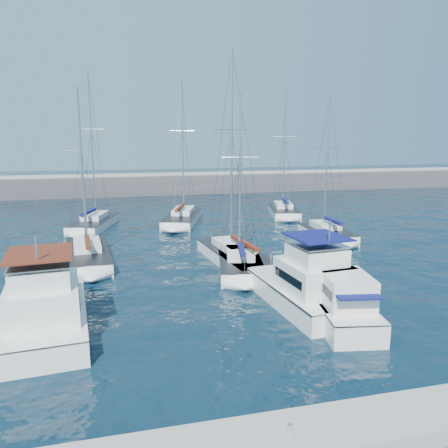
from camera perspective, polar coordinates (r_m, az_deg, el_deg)
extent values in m
plane|color=black|center=(24.38, -1.49, -11.42)|extent=(220.00, 220.00, 0.00)
cube|color=#424244|center=(74.60, -10.09, 4.67)|extent=(160.00, 6.00, 4.00)
cube|color=gray|center=(74.39, -10.15, 6.35)|extent=(160.00, 1.20, 0.50)
cube|color=gray|center=(15.05, 8.53, -26.16)|extent=(40.00, 2.20, 0.60)
cylinder|color=silver|center=(14.79, 8.58, -24.85)|extent=(0.16, 0.16, 0.25)
cube|color=white|center=(23.87, -22.09, -11.77)|extent=(4.53, 9.35, 1.60)
cube|color=#262628|center=(23.60, -22.22, -10.09)|extent=(4.60, 9.36, 0.08)
cube|color=white|center=(22.27, -22.52, -9.05)|extent=(3.52, 4.47, 1.60)
cube|color=black|center=(22.25, -22.54, -8.86)|extent=(3.51, 3.64, 0.45)
cube|color=white|center=(21.70, -22.80, -6.13)|extent=(2.78, 3.16, 0.90)
cube|color=#541F10|center=(21.43, -23.00, -3.57)|extent=(3.13, 3.60, 0.08)
cube|color=white|center=(25.64, 10.36, -9.48)|extent=(4.40, 8.36, 1.60)
cube|color=#262628|center=(25.39, 10.42, -7.89)|extent=(4.48, 8.37, 0.08)
cube|color=white|center=(24.32, 11.63, -6.70)|extent=(3.45, 4.01, 1.60)
cube|color=black|center=(24.29, 11.64, -6.52)|extent=(3.44, 3.27, 0.45)
cube|color=white|center=(23.80, 12.00, -3.97)|extent=(2.72, 2.84, 0.90)
cube|color=#0E1152|center=(23.56, 12.10, -1.62)|extent=(3.07, 3.24, 0.08)
cube|color=white|center=(23.84, 14.83, -11.32)|extent=(3.64, 6.70, 1.60)
cube|color=#262628|center=(23.56, 14.92, -9.64)|extent=(3.69, 6.71, 0.08)
cube|color=white|center=(22.59, 15.65, -8.30)|extent=(2.66, 3.28, 1.60)
cube|color=black|center=(22.56, 15.66, -8.11)|extent=(2.60, 2.71, 0.45)
cube|color=#0E1152|center=(21.46, 16.71, -8.56)|extent=(2.36, 2.27, 0.07)
cube|color=white|center=(34.98, -17.33, -4.33)|extent=(3.83, 8.98, 1.30)
cube|color=#262628|center=(34.82, -17.39, -3.33)|extent=(3.89, 8.99, 0.06)
cube|color=white|center=(35.27, -17.46, -2.61)|extent=(2.31, 3.99, 0.55)
cylinder|color=silver|center=(34.71, -18.07, 7.20)|extent=(0.18, 0.18, 11.62)
cylinder|color=silver|center=(33.34, -17.39, -2.43)|extent=(0.54, 4.36, 0.12)
cube|color=#541F10|center=(33.21, -17.40, -2.21)|extent=(0.73, 3.95, 0.28)
cube|color=white|center=(31.11, 2.13, -5.74)|extent=(4.26, 7.40, 1.30)
cube|color=#262628|center=(30.93, 2.14, -4.63)|extent=(4.32, 7.41, 0.06)
cube|color=white|center=(31.26, 2.08, -3.84)|extent=(2.47, 3.36, 0.55)
cylinder|color=silver|center=(30.53, 2.12, 6.65)|extent=(0.18, 0.18, 10.98)
cylinder|color=silver|center=(29.69, 2.29, -3.56)|extent=(0.83, 3.43, 0.12)
cube|color=#0E1152|center=(29.56, 2.31, -3.33)|extent=(0.98, 3.13, 0.28)
cube|color=white|center=(33.18, 1.56, -4.64)|extent=(4.24, 10.03, 1.30)
cube|color=#262628|center=(33.02, 1.57, -3.59)|extent=(4.30, 10.03, 0.06)
cube|color=white|center=(33.48, 1.18, -2.81)|extent=(2.51, 4.47, 0.55)
cylinder|color=silver|center=(32.82, 0.99, 9.76)|extent=(0.18, 0.18, 14.16)
cylinder|color=silver|center=(31.50, 2.58, -2.70)|extent=(0.70, 4.84, 0.12)
cube|color=#541F10|center=(31.37, 2.65, -2.47)|extent=(0.87, 4.39, 0.28)
cube|color=white|center=(41.98, 13.27, -1.54)|extent=(3.18, 6.98, 1.30)
cube|color=#262628|center=(41.85, 13.31, -0.69)|extent=(3.24, 6.98, 0.06)
cube|color=white|center=(42.17, 13.08, -0.15)|extent=(2.03, 3.07, 0.55)
cylinder|color=silver|center=(41.66, 13.29, 7.98)|extent=(0.18, 0.18, 11.53)
cylinder|color=silver|center=(40.77, 13.98, 0.21)|extent=(0.21, 3.45, 0.12)
cube|color=#0E1152|center=(40.65, 14.05, 0.39)|extent=(0.43, 3.11, 0.28)
cube|color=white|center=(47.72, -16.64, -0.18)|extent=(5.17, 9.06, 1.30)
cube|color=#262628|center=(47.60, -16.68, 0.56)|extent=(5.23, 9.08, 0.06)
cube|color=white|center=(48.04, -16.50, 1.06)|extent=(2.88, 4.13, 0.55)
cylinder|color=silver|center=(47.65, -16.89, 10.02)|extent=(0.18, 0.18, 14.57)
cylinder|color=silver|center=(46.25, -17.23, 1.32)|extent=(1.26, 4.16, 0.12)
cube|color=#0E1152|center=(46.13, -17.28, 1.49)|extent=(1.36, 3.81, 0.28)
cube|color=white|center=(48.98, -5.42, 0.54)|extent=(5.95, 10.32, 1.30)
cube|color=#262628|center=(48.87, -5.44, 1.26)|extent=(6.01, 10.33, 0.06)
cube|color=white|center=(49.41, -5.33, 1.75)|extent=(3.23, 4.71, 0.55)
cylinder|color=silver|center=(49.10, -5.42, 10.36)|extent=(0.18, 0.18, 14.38)
cylinder|color=silver|center=(47.29, -5.74, 1.99)|extent=(1.61, 4.72, 0.12)
cube|color=#541F10|center=(47.17, -5.77, 2.15)|extent=(1.68, 4.32, 0.28)
cube|color=white|center=(53.52, 7.79, 1.40)|extent=(4.72, 8.26, 1.30)
cube|color=#262628|center=(53.42, 7.81, 2.07)|extent=(4.78, 8.27, 0.06)
cube|color=white|center=(53.84, 7.75, 2.49)|extent=(2.69, 3.76, 0.55)
cylinder|color=silver|center=(53.52, 7.90, 9.81)|extent=(0.18, 0.18, 13.32)
cylinder|color=silver|center=(52.14, 8.02, 2.81)|extent=(1.02, 3.81, 0.12)
cube|color=#0E1152|center=(52.02, 8.04, 2.95)|extent=(1.15, 3.49, 0.28)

